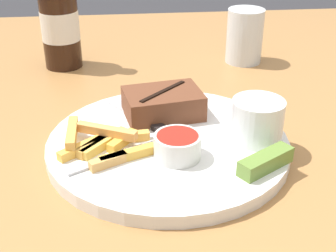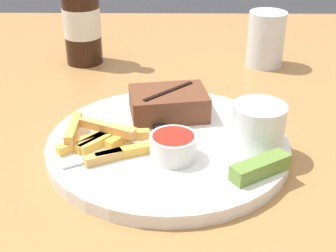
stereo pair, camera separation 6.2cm
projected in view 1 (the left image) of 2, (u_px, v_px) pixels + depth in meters
The scene contains 11 objects.
dining_table at pixel (168, 188), 0.67m from camera, with size 1.31×1.42×0.73m.
dinner_plate at pixel (168, 145), 0.63m from camera, with size 0.33×0.33×0.02m.
steak_portion at pixel (160, 104), 0.68m from camera, with size 0.12×0.10×0.04m.
fries_pile at pixel (104, 143), 0.60m from camera, with size 0.13×0.11×0.02m.
coleslaw_cup at pixel (257, 118), 0.62m from camera, with size 0.07×0.07×0.06m.
dipping_sauce_cup at pixel (177, 145), 0.58m from camera, with size 0.06×0.06×0.03m.
pickle_spear at pixel (266, 161), 0.56m from camera, with size 0.08×0.06×0.02m.
fork_utensil at pixel (111, 158), 0.59m from camera, with size 0.12×0.08×0.00m.
knife_utensil at pixel (152, 124), 0.66m from camera, with size 0.10×0.15×0.01m.
beer_bottle at pixel (60, 23), 0.88m from camera, with size 0.07×0.07×0.24m.
drinking_glass at pixel (245, 36), 0.92m from camera, with size 0.07×0.07×0.11m.
Camera 1 is at (-0.06, -0.54, 1.06)m, focal length 50.00 mm.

